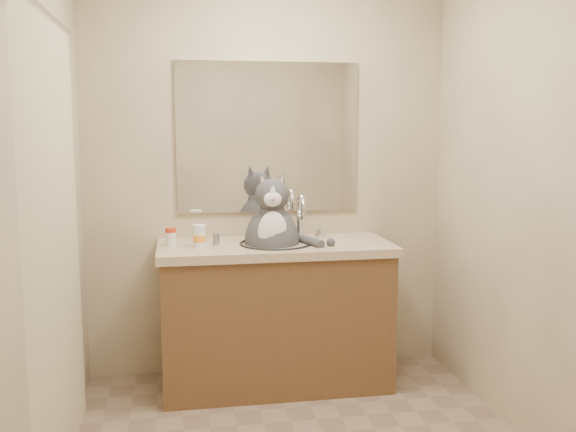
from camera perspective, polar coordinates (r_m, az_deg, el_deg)
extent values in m
cube|color=beige|center=(3.93, -1.82, 3.35)|extent=(2.20, 0.01, 2.40)
cube|color=beige|center=(1.52, 11.79, -4.55)|extent=(2.20, 0.01, 2.40)
cube|color=beige|center=(2.70, -21.62, 0.59)|extent=(0.01, 2.50, 2.40)
cube|color=beige|center=(3.12, 22.21, 1.51)|extent=(0.01, 2.50, 2.40)
cube|color=brown|center=(3.81, -1.14, -9.10)|extent=(1.30, 0.55, 0.80)
cube|color=beige|center=(3.70, -1.16, -2.81)|extent=(1.34, 0.59, 0.05)
torus|color=black|center=(3.68, -1.11, -2.46)|extent=(0.42, 0.42, 0.02)
ellipsoid|color=white|center=(3.69, -1.11, -3.63)|extent=(0.40, 0.40, 0.15)
cylinder|color=silver|center=(3.85, 0.99, -0.49)|extent=(0.03, 0.03, 0.18)
torus|color=silver|center=(3.78, 1.18, 0.72)|extent=(0.03, 0.16, 0.16)
cone|color=silver|center=(3.89, 2.87, -1.16)|extent=(0.06, 0.06, 0.08)
cube|color=white|center=(3.90, -1.80, 6.99)|extent=(1.10, 0.02, 0.90)
cube|color=beige|center=(2.82, -19.91, -3.14)|extent=(0.01, 1.20, 1.90)
cylinder|color=silver|center=(2.81, -20.91, 16.68)|extent=(0.02, 1.30, 0.02)
ellipsoid|color=#404044|center=(3.70, -1.44, -2.39)|extent=(0.35, 0.38, 0.43)
ellipsoid|color=white|center=(3.58, -1.36, -1.69)|extent=(0.18, 0.11, 0.27)
ellipsoid|color=#404044|center=(3.61, -1.42, 1.89)|extent=(0.21, 0.19, 0.18)
ellipsoid|color=white|center=(3.54, -1.36, 1.49)|extent=(0.10, 0.06, 0.08)
sphere|color=#D88C8C|center=(3.51, -1.34, 1.56)|extent=(0.02, 0.02, 0.02)
cone|color=#404044|center=(3.61, -2.30, 3.28)|extent=(0.09, 0.07, 0.09)
cone|color=#404044|center=(3.62, -0.58, 3.29)|extent=(0.09, 0.07, 0.09)
cylinder|color=#404044|center=(3.67, 1.81, -2.20)|extent=(0.14, 0.28, 0.05)
cylinder|color=white|center=(3.65, -10.36, -2.05)|extent=(0.07, 0.07, 0.08)
cylinder|color=red|center=(3.64, -10.38, -1.25)|extent=(0.08, 0.08, 0.02)
cylinder|color=white|center=(3.60, -7.87, -1.99)|extent=(0.08, 0.08, 0.10)
cylinder|color=#FF9A2A|center=(3.60, -7.87, -1.99)|extent=(0.09, 0.09, 0.04)
cylinder|color=white|center=(3.59, -7.89, -0.99)|extent=(0.09, 0.09, 0.03)
cylinder|color=slate|center=(3.68, -6.41, -2.05)|extent=(0.04, 0.04, 0.06)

